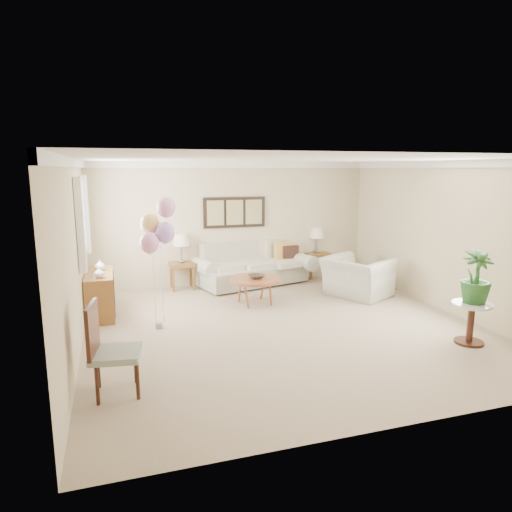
{
  "coord_description": "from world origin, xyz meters",
  "views": [
    {
      "loc": [
        -2.48,
        -6.42,
        2.46
      ],
      "look_at": [
        -0.27,
        0.6,
        1.05
      ],
      "focal_mm": 32.0,
      "sensor_mm": 36.0,
      "label": 1
    }
  ],
  "objects_px": {
    "accent_chair": "(108,347)",
    "balloon_cluster": "(158,227)",
    "sofa": "(253,267)",
    "armchair": "(357,277)",
    "coffee_table": "(255,280)"
  },
  "relations": [
    {
      "from": "armchair",
      "to": "accent_chair",
      "type": "bearing_deg",
      "value": 93.84
    },
    {
      "from": "sofa",
      "to": "armchair",
      "type": "xyz_separation_m",
      "value": [
        1.67,
        -1.52,
        0.01
      ]
    },
    {
      "from": "sofa",
      "to": "armchair",
      "type": "bearing_deg",
      "value": -42.39
    },
    {
      "from": "sofa",
      "to": "accent_chair",
      "type": "relative_size",
      "value": 2.59
    },
    {
      "from": "coffee_table",
      "to": "armchair",
      "type": "distance_m",
      "value": 2.07
    },
    {
      "from": "sofa",
      "to": "accent_chair",
      "type": "height_order",
      "value": "accent_chair"
    },
    {
      "from": "balloon_cluster",
      "to": "sofa",
      "type": "bearing_deg",
      "value": 45.16
    },
    {
      "from": "balloon_cluster",
      "to": "coffee_table",
      "type": "bearing_deg",
      "value": 23.24
    },
    {
      "from": "accent_chair",
      "to": "balloon_cluster",
      "type": "relative_size",
      "value": 0.51
    },
    {
      "from": "accent_chair",
      "to": "balloon_cluster",
      "type": "xyz_separation_m",
      "value": [
        0.77,
        2.05,
        1.04
      ]
    },
    {
      "from": "armchair",
      "to": "coffee_table",
      "type": "bearing_deg",
      "value": 60.68
    },
    {
      "from": "accent_chair",
      "to": "armchair",
      "type": "bearing_deg",
      "value": 30.53
    },
    {
      "from": "armchair",
      "to": "balloon_cluster",
      "type": "xyz_separation_m",
      "value": [
        -3.85,
        -0.67,
        1.21
      ]
    },
    {
      "from": "sofa",
      "to": "balloon_cluster",
      "type": "bearing_deg",
      "value": -134.84
    },
    {
      "from": "armchair",
      "to": "balloon_cluster",
      "type": "relative_size",
      "value": 0.57
    }
  ]
}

